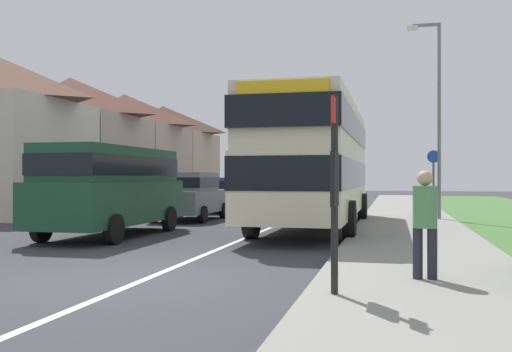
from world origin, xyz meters
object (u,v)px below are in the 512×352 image
(parked_car_blue, at_px, (227,193))
(pedestrian_at_stop, at_px, (425,219))
(bus_stop_sign, at_px, (335,180))
(street_lamp_mid, at_px, (436,107))
(parked_car_grey, at_px, (190,194))
(parked_van_dark_green, at_px, (111,184))
(cycle_route_sign, at_px, (434,181))
(parked_car_silver, at_px, (256,189))
(double_decker_bus, at_px, (315,158))

(parked_car_blue, xyz_separation_m, pedestrian_at_stop, (7.73, -16.53, 0.11))
(parked_car_blue, bearing_deg, bus_stop_sign, -69.80)
(street_lamp_mid, bearing_deg, parked_car_grey, -172.90)
(parked_van_dark_green, relative_size, bus_stop_sign, 2.13)
(street_lamp_mid, bearing_deg, bus_stop_sign, -98.85)
(pedestrian_at_stop, relative_size, cycle_route_sign, 0.66)
(parked_car_grey, relative_size, parked_car_blue, 1.00)
(bus_stop_sign, bearing_deg, parked_car_silver, 105.64)
(parked_car_silver, bearing_deg, parked_van_dark_green, -90.34)
(pedestrian_at_stop, height_order, bus_stop_sign, bus_stop_sign)
(parked_van_dark_green, distance_m, parked_car_silver, 16.28)
(double_decker_bus, distance_m, parked_car_blue, 9.24)
(street_lamp_mid, bearing_deg, cycle_route_sign, 99.34)
(parked_car_silver, bearing_deg, street_lamp_mid, -47.13)
(pedestrian_at_stop, bearing_deg, bus_stop_sign, -130.74)
(parked_van_dark_green, bearing_deg, parked_car_blue, 89.98)
(parked_van_dark_green, height_order, cycle_route_sign, cycle_route_sign)
(parked_van_dark_green, height_order, pedestrian_at_stop, parked_van_dark_green)
(parked_car_grey, bearing_deg, cycle_route_sign, 9.39)
(double_decker_bus, distance_m, cycle_route_sign, 5.49)
(cycle_route_sign, bearing_deg, street_lamp_mid, -80.66)
(double_decker_bus, xyz_separation_m, parked_car_silver, (-4.89, 12.96, -1.21))
(cycle_route_sign, relative_size, street_lamp_mid, 0.36)
(parked_car_silver, xyz_separation_m, bus_stop_sign, (6.48, -23.15, 0.61))
(double_decker_bus, distance_m, parked_car_silver, 13.90)
(parked_car_blue, bearing_deg, pedestrian_at_stop, -64.95)
(parked_van_dark_green, bearing_deg, parked_car_grey, 89.23)
(street_lamp_mid, bearing_deg, pedestrian_at_stop, -94.59)
(cycle_route_sign, bearing_deg, parked_car_silver, 133.76)
(pedestrian_at_stop, bearing_deg, cycle_route_sign, 85.78)
(parked_car_silver, xyz_separation_m, street_lamp_mid, (8.64, -9.31, 3.07))
(double_decker_bus, bearing_deg, street_lamp_mid, 44.26)
(bus_stop_sign, height_order, cycle_route_sign, bus_stop_sign)
(bus_stop_sign, relative_size, cycle_route_sign, 1.03)
(parked_van_dark_green, bearing_deg, cycle_route_sign, 40.10)
(parked_van_dark_green, bearing_deg, double_decker_bus, 33.60)
(double_decker_bus, relative_size, parked_car_silver, 2.66)
(parked_car_blue, bearing_deg, parked_car_grey, -89.16)
(double_decker_bus, height_order, cycle_route_sign, double_decker_bus)
(parked_van_dark_green, distance_m, cycle_route_sign, 11.35)
(parked_car_blue, relative_size, cycle_route_sign, 1.60)
(double_decker_bus, relative_size, parked_van_dark_green, 1.93)
(double_decker_bus, xyz_separation_m, cycle_route_sign, (3.69, 4.00, -0.71))
(parked_car_silver, bearing_deg, pedestrian_at_stop, -70.71)
(double_decker_bus, bearing_deg, parked_car_blue, 122.98)
(double_decker_bus, relative_size, street_lamp_mid, 1.54)
(parked_van_dark_green, relative_size, cycle_route_sign, 2.20)
(parked_car_silver, bearing_deg, double_decker_bus, -69.33)
(cycle_route_sign, bearing_deg, parked_car_blue, 157.01)
(parked_car_grey, relative_size, parked_car_silver, 1.01)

